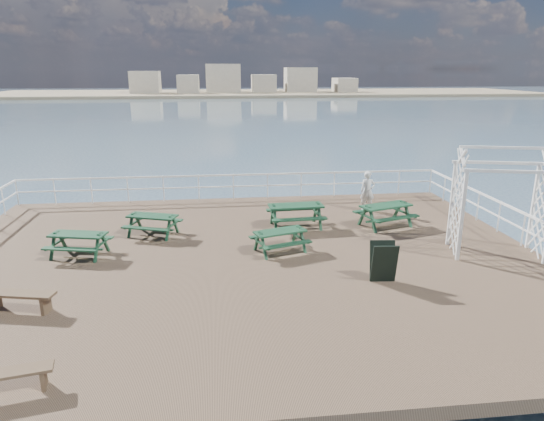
{
  "coord_description": "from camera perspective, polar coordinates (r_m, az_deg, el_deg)",
  "views": [
    {
      "loc": [
        -0.68,
        -13.45,
        5.4
      ],
      "look_at": [
        1.01,
        1.14,
        1.1
      ],
      "focal_mm": 32.0,
      "sensor_mm": 36.0,
      "label": 1
    }
  ],
  "objects": [
    {
      "name": "ground",
      "position": [
        14.56,
        -3.45,
        -6.11
      ],
      "size": [
        18.0,
        14.0,
        0.3
      ],
      "primitive_type": "cube",
      "color": "brown",
      "rests_on": "ground"
    },
    {
      "name": "picnic_table_e",
      "position": [
        14.8,
        0.95,
        -3.06
      ],
      "size": [
        1.89,
        1.69,
        0.76
      ],
      "rotation": [
        0.0,
        0.0,
        0.32
      ],
      "color": "#133620",
      "rests_on": "ground"
    },
    {
      "name": "picnic_table_c",
      "position": [
        17.64,
        13.23,
        -0.02
      ],
      "size": [
        2.19,
        1.96,
        0.89
      ],
      "rotation": [
        0.0,
        0.0,
        0.31
      ],
      "color": "#133620",
      "rests_on": "ground"
    },
    {
      "name": "picnic_table_b",
      "position": [
        17.09,
        2.82,
        -0.05
      ],
      "size": [
        1.97,
        1.62,
        0.92
      ],
      "rotation": [
        0.0,
        0.0,
        0.05
      ],
      "color": "#133620",
      "rests_on": "ground"
    },
    {
      "name": "sea_backdrop",
      "position": [
        148.22,
        -1.53,
        14.04
      ],
      "size": [
        300.0,
        300.0,
        9.2
      ],
      "color": "#41566D",
      "rests_on": "ground"
    },
    {
      "name": "flat_bench_far",
      "position": [
        9.9,
        -28.68,
        -16.81
      ],
      "size": [
        1.52,
        0.63,
        0.42
      ],
      "rotation": [
        0.0,
        0.0,
        0.2
      ],
      "color": "brown",
      "rests_on": "ground"
    },
    {
      "name": "flat_bench_near",
      "position": [
        12.72,
        -27.56,
        -9.04
      ],
      "size": [
        1.69,
        0.74,
        0.47
      ],
      "rotation": [
        0.0,
        0.0,
        -0.22
      ],
      "color": "brown",
      "rests_on": "ground"
    },
    {
      "name": "railing",
      "position": [
        16.65,
        -4.26,
        0.5
      ],
      "size": [
        17.77,
        13.76,
        1.1
      ],
      "color": "white",
      "rests_on": "ground"
    },
    {
      "name": "sandwich_board",
      "position": [
        13.08,
        12.96,
        -5.98
      ],
      "size": [
        0.7,
        0.55,
        1.09
      ],
      "rotation": [
        0.0,
        0.0,
        -0.09
      ],
      "color": "black",
      "rests_on": "ground"
    },
    {
      "name": "picnic_table_a",
      "position": [
        15.58,
        -21.81,
        -3.2
      ],
      "size": [
        1.89,
        1.65,
        0.8
      ],
      "rotation": [
        0.0,
        0.0,
        -0.23
      ],
      "color": "#133620",
      "rests_on": "ground"
    },
    {
      "name": "person",
      "position": [
        19.42,
        11.18,
        2.26
      ],
      "size": [
        0.6,
        0.41,
        1.57
      ],
      "primitive_type": "imported",
      "rotation": [
        0.0,
        0.0,
        -0.07
      ],
      "color": "silver",
      "rests_on": "ground"
    },
    {
      "name": "trellis_arbor",
      "position": [
        15.85,
        25.17,
        0.32
      ],
      "size": [
        2.89,
        2.0,
        3.27
      ],
      "rotation": [
        0.0,
        0.0,
        -0.24
      ],
      "color": "white",
      "rests_on": "ground"
    },
    {
      "name": "picnic_table_d",
      "position": [
        16.73,
        -13.87,
        -1.18
      ],
      "size": [
        1.98,
        1.79,
        0.79
      ],
      "rotation": [
        0.0,
        0.0,
        -0.34
      ],
      "color": "#133620",
      "rests_on": "ground"
    }
  ]
}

